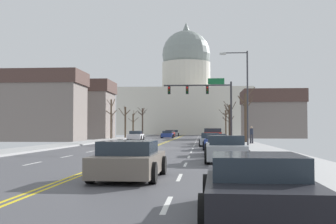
{
  "coord_description": "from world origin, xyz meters",
  "views": [
    {
      "loc": [
        4.24,
        -38.62,
        1.61
      ],
      "look_at": [
        -1.09,
        30.31,
        4.19
      ],
      "focal_mm": 47.18,
      "sensor_mm": 36.0,
      "label": 1
    }
  ],
  "objects": [
    {
      "name": "ground",
      "position": [
        0.0,
        -0.0,
        0.02
      ],
      "size": [
        20.0,
        180.0,
        0.2
      ],
      "color": "#48484D"
    },
    {
      "name": "signal_gantry",
      "position": [
        4.85,
        12.55,
        5.4
      ],
      "size": [
        7.91,
        0.41,
        7.28
      ],
      "color": "#28282D",
      "rests_on": "ground"
    },
    {
      "name": "street_lamp_right",
      "position": [
        7.88,
        0.09,
        5.02
      ],
      "size": [
        2.48,
        0.24,
        8.24
      ],
      "color": "#333338",
      "rests_on": "ground"
    },
    {
      "name": "capitol_building",
      "position": [
        0.0,
        79.86,
        9.49
      ],
      "size": [
        33.48,
        23.95,
        30.45
      ],
      "color": "beige",
      "rests_on": "ground"
    },
    {
      "name": "pickup_truck_near_00",
      "position": [
        5.38,
        8.97,
        0.73
      ],
      "size": [
        2.33,
        5.31,
        1.62
      ],
      "color": "maroon",
      "rests_on": "ground"
    },
    {
      "name": "sedan_near_01",
      "position": [
        4.99,
        1.89,
        0.56
      ],
      "size": [
        2.07,
        4.7,
        1.21
      ],
      "color": "#9EA3A8",
      "rests_on": "ground"
    },
    {
      "name": "sedan_near_02",
      "position": [
        5.27,
        -4.66,
        0.57
      ],
      "size": [
        1.99,
        4.51,
        1.19
      ],
      "color": "navy",
      "rests_on": "ground"
    },
    {
      "name": "sedan_near_03",
      "position": [
        5.36,
        -11.65,
        0.55
      ],
      "size": [
        2.0,
        4.41,
        1.16
      ],
      "color": "#9EA3A8",
      "rests_on": "ground"
    },
    {
      "name": "sedan_near_04",
      "position": [
        5.4,
        -17.34,
        0.59
      ],
      "size": [
        2.13,
        4.62,
        1.27
      ],
      "color": "#9EA3A8",
      "rests_on": "ground"
    },
    {
      "name": "sedan_near_05",
      "position": [
        1.91,
        -24.57,
        0.58
      ],
      "size": [
        2.14,
        4.32,
        1.21
      ],
      "color": "#6B6056",
      "rests_on": "ground"
    },
    {
      "name": "sedan_near_06",
      "position": [
        5.2,
        -30.64,
        0.55
      ],
      "size": [
        2.06,
        4.53,
        1.15
      ],
      "color": "black",
      "rests_on": "ground"
    },
    {
      "name": "sedan_oncoming_00",
      "position": [
        -4.95,
        22.22,
        0.59
      ],
      "size": [
        2.07,
        4.63,
        1.27
      ],
      "color": "silver",
      "rests_on": "ground"
    },
    {
      "name": "sedan_oncoming_01",
      "position": [
        -1.57,
        35.25,
        0.56
      ],
      "size": [
        2.08,
        4.67,
        1.19
      ],
      "color": "navy",
      "rests_on": "ground"
    },
    {
      "name": "sedan_oncoming_02",
      "position": [
        -1.83,
        44.03,
        0.6
      ],
      "size": [
        2.02,
        4.33,
        1.3
      ],
      "color": "#B71414",
      "rests_on": "ground"
    },
    {
      "name": "sedan_oncoming_03",
      "position": [
        -1.88,
        57.64,
        0.59
      ],
      "size": [
        2.22,
        4.6,
        1.27
      ],
      "color": "#9EA3A8",
      "rests_on": "ground"
    },
    {
      "name": "flank_building_00",
      "position": [
        -17.45,
        15.65,
        4.47
      ],
      "size": [
        13.53,
        6.69,
        8.84
      ],
      "color": "slate",
      "rests_on": "ground"
    },
    {
      "name": "flank_building_01",
      "position": [
        -16.18,
        27.68,
        4.48
      ],
      "size": [
        13.57,
        7.44,
        8.84
      ],
      "color": "slate",
      "rests_on": "ground"
    },
    {
      "name": "flank_building_02",
      "position": [
        15.98,
        36.53,
        4.05
      ],
      "size": [
        10.01,
        8.99,
        7.98
      ],
      "color": "slate",
      "rests_on": "ground"
    },
    {
      "name": "bare_tree_00",
      "position": [
        8.78,
        46.16,
        2.9
      ],
      "size": [
        2.5,
        2.53,
        5.13
      ],
      "color": "#4C3D2D",
      "rests_on": "ground"
    },
    {
      "name": "bare_tree_01",
      "position": [
        -8.95,
        45.34,
        2.48
      ],
      "size": [
        2.14,
        2.59,
        5.04
      ],
      "color": "#4C3D2D",
      "rests_on": "ground"
    },
    {
      "name": "bare_tree_02",
      "position": [
        8.96,
        9.29,
        2.91
      ],
      "size": [
        1.91,
        2.28,
        5.98
      ],
      "color": "#4C3D2D",
      "rests_on": "ground"
    },
    {
      "name": "bare_tree_03",
      "position": [
        -8.97,
        24.63,
        3.25
      ],
      "size": [
        2.25,
        1.46,
        5.84
      ],
      "color": "#4C3D2D",
      "rests_on": "ground"
    },
    {
      "name": "bare_tree_04",
      "position": [
        8.53,
        30.79,
        2.85
      ],
      "size": [
        1.21,
        2.4,
        5.72
      ],
      "color": "#4C3D2D",
      "rests_on": "ground"
    },
    {
      "name": "bare_tree_05",
      "position": [
        -8.24,
        53.16,
        3.28
      ],
      "size": [
        2.07,
        2.16,
        5.97
      ],
      "color": "#423328",
      "rests_on": "ground"
    },
    {
      "name": "bare_tree_06",
      "position": [
        8.26,
        25.35,
        2.43
      ],
      "size": [
        1.91,
        1.4,
        5.3
      ],
      "color": "#423328",
      "rests_on": "ground"
    },
    {
      "name": "bare_tree_07",
      "position": [
        -7.97,
        30.9,
        2.79
      ],
      "size": [
        2.01,
        1.54,
        5.07
      ],
      "color": "#4C3D2D",
      "rests_on": "ground"
    },
    {
      "name": "pedestrian_00",
      "position": [
        9.07,
        5.08,
        1.08
      ],
      "size": [
        0.35,
        0.34,
        1.68
      ],
      "color": "#33333D",
      "rests_on": "ground"
    }
  ]
}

